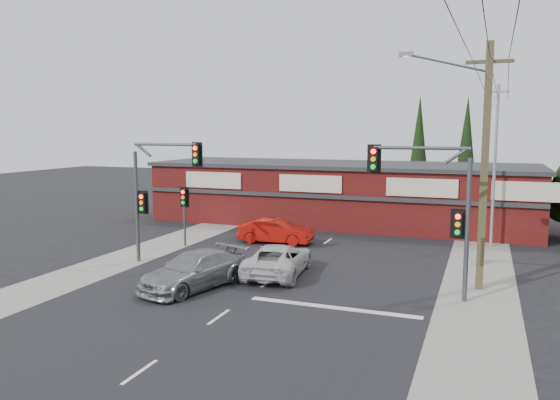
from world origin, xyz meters
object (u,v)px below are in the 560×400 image
(silver_suv, at_px, (194,270))
(utility_pole, at_px, (481,158))
(shop_building, at_px, (341,192))
(red_sedan, at_px, (276,231))
(white_suv, at_px, (278,259))

(silver_suv, relative_size, utility_pole, 0.52)
(silver_suv, relative_size, shop_building, 0.19)
(red_sedan, xyz_separation_m, utility_pole, (11.06, -5.60, 4.69))
(red_sedan, height_order, utility_pole, utility_pole)
(red_sedan, distance_m, shop_building, 8.68)
(white_suv, height_order, shop_building, shop_building)
(white_suv, xyz_separation_m, silver_suv, (-2.52, -3.20, 0.04))
(shop_building, bearing_deg, white_suv, -86.48)
(red_sedan, bearing_deg, silver_suv, 177.30)
(white_suv, relative_size, silver_suv, 0.99)
(white_suv, height_order, silver_suv, silver_suv)
(silver_suv, height_order, utility_pole, utility_pole)
(red_sedan, xyz_separation_m, shop_building, (1.70, 8.40, 1.42))
(white_suv, height_order, red_sedan, red_sedan)
(silver_suv, xyz_separation_m, shop_building, (1.61, 18.04, 1.39))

